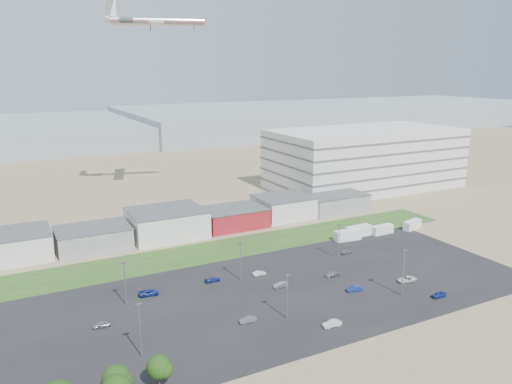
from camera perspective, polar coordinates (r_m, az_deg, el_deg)
ground at (r=99.37m, az=6.46°, el=-16.27°), size 700.00×700.00×0.00m
parking_lot at (r=116.69m, az=2.97°, el=-11.38°), size 120.00×50.00×0.01m
grass_strip at (r=141.19m, az=-5.43°, el=-6.82°), size 160.00×16.00×0.02m
hills_backdrop at (r=398.45m, az=-14.51°, el=6.92°), size 700.00×200.00×9.00m
building_row at (r=152.34m, az=-14.13°, el=-4.04°), size 170.00×20.00×8.00m
parking_garage at (r=219.44m, az=12.33°, el=3.78°), size 80.00×40.00×25.00m
box_trailer_a at (r=151.78m, az=10.43°, el=-4.88°), size 8.45×3.37×3.09m
box_trailer_b at (r=155.88m, az=11.62°, el=-4.40°), size 8.75×3.03×3.25m
box_trailer_c at (r=159.88m, az=14.24°, el=-4.18°), size 7.41×2.46×2.76m
box_trailer_d at (r=167.24m, az=17.43°, el=-3.59°), size 7.81×4.23×2.80m
tree_mid at (r=83.96m, az=-15.68°, el=-20.15°), size 4.64×4.64×6.96m
tree_near at (r=85.85m, az=-11.06°, el=-19.28°), size 4.22×4.22×6.33m
lightpole_front_l at (r=93.05m, az=-13.11°, el=-15.17°), size 1.21×0.50×10.28m
lightpole_front_m at (r=103.68m, az=3.56°, el=-11.85°), size 1.13×0.47×9.61m
lightpole_front_r at (r=117.69m, az=16.44°, el=-8.85°), size 1.28×0.53×10.87m
lightpole_back_l at (r=112.11m, az=-14.73°, el=-10.16°), size 1.17×0.49×9.94m
lightpole_back_m at (r=121.05m, az=-1.79°, el=-7.95°), size 1.12×0.47×9.54m
lightpole_back_r at (r=136.24m, az=9.45°, el=-5.61°), size 1.12×0.47×9.49m
airliner at (r=191.62m, az=-11.14°, el=18.59°), size 46.19×36.97×11.97m
parked_car_0 at (r=126.89m, az=16.86°, el=-9.53°), size 4.84×2.62×1.29m
parked_car_1 at (r=119.03m, az=11.15°, el=-10.77°), size 4.02×1.71×1.29m
parked_car_2 at (r=121.22m, az=20.16°, el=-10.94°), size 3.72×1.59×1.25m
parked_car_4 at (r=103.87m, az=-0.94°, el=-14.38°), size 3.71×1.62×1.19m
parked_car_5 at (r=106.57m, az=-17.29°, el=-14.28°), size 3.54×1.64×1.18m
parked_car_6 at (r=122.14m, az=-5.00°, el=-9.94°), size 3.79×1.66×1.08m
parked_car_7 at (r=118.93m, az=2.84°, el=-10.55°), size 3.69×1.32×1.21m
parked_car_8 at (r=141.13m, az=10.28°, el=-6.76°), size 3.39×1.69×1.11m
parked_car_9 at (r=117.42m, az=-12.15°, el=-11.18°), size 4.87×2.69×1.29m
parked_car_10 at (r=88.37m, az=-15.18°, el=-20.46°), size 4.39×2.18×1.23m
parked_car_11 at (r=125.30m, az=0.38°, el=-9.25°), size 3.35×1.20×1.10m
parked_car_12 at (r=126.07m, az=8.71°, el=-9.25°), size 4.01×1.69×1.16m
parked_car_13 at (r=103.45m, az=8.68°, el=-14.64°), size 3.99×1.61×1.29m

